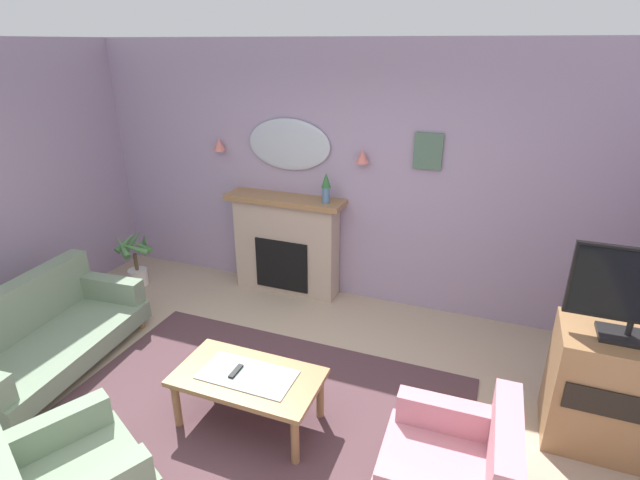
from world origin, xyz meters
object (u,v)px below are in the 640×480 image
(wall_sconce_right, at_px, (362,156))
(armchair_by_coffee_table, at_px, (459,464))
(potted_plant_small_fern, at_px, (135,258))
(framed_picture, at_px, (428,151))
(tv_remote, at_px, (236,372))
(floral_couch, at_px, (41,334))
(wall_sconce_left, at_px, (219,145))
(mantel_vase_right, at_px, (326,186))
(tv_cabinet, at_px, (610,390))
(fireplace, at_px, (286,246))
(tv_flatscreen, at_px, (640,293))
(coffee_table, at_px, (248,381))
(armchair_in_corner, at_px, (55,478))
(wall_mirror, at_px, (289,145))

(wall_sconce_right, height_order, armchair_by_coffee_table, wall_sconce_right)
(armchair_by_coffee_table, xyz_separation_m, potted_plant_small_fern, (-3.94, 1.67, 0.04))
(framed_picture, xyz_separation_m, tv_remote, (-0.96, -2.22, -1.30))
(floral_couch, xyz_separation_m, potted_plant_small_fern, (-0.29, 1.56, 0.03))
(tv_remote, distance_m, potted_plant_small_fern, 2.76)
(tv_remote, distance_m, armchair_by_coffee_table, 1.67)
(wall_sconce_left, height_order, armchair_by_coffee_table, wall_sconce_left)
(tv_remote, bearing_deg, mantel_vase_right, 91.20)
(framed_picture, bearing_deg, tv_remote, -113.29)
(wall_sconce_right, xyz_separation_m, tv_cabinet, (2.29, -1.38, -1.21))
(wall_sconce_left, bearing_deg, tv_remote, -57.24)
(fireplace, bearing_deg, floral_couch, -124.85)
(framed_picture, bearing_deg, wall_sconce_left, -178.54)
(fireplace, distance_m, armchair_by_coffee_table, 3.12)
(framed_picture, bearing_deg, tv_flatscreen, -41.84)
(mantel_vase_right, height_order, framed_picture, framed_picture)
(framed_picture, bearing_deg, coffee_table, -111.30)
(potted_plant_small_fern, bearing_deg, tv_cabinet, -8.91)
(tv_remote, distance_m, armchair_in_corner, 1.28)
(armchair_in_corner, bearing_deg, potted_plant_small_fern, 122.20)
(wall_sconce_right, distance_m, armchair_by_coffee_table, 2.99)
(wall_mirror, xyz_separation_m, wall_sconce_left, (-0.85, -0.05, -0.05))
(coffee_table, bearing_deg, framed_picture, 68.70)
(mantel_vase_right, xyz_separation_m, potted_plant_small_fern, (-2.24, -0.50, -0.99))
(tv_remote, bearing_deg, floral_couch, -179.41)
(fireplace, height_order, tv_flatscreen, tv_flatscreen)
(tv_remote, height_order, armchair_by_coffee_table, armchair_by_coffee_table)
(tv_cabinet, bearing_deg, framed_picture, 138.57)
(wall_mirror, height_order, framed_picture, wall_mirror)
(fireplace, bearing_deg, armchair_in_corner, -91.22)
(tv_flatscreen, bearing_deg, armchair_by_coffee_table, -136.51)
(potted_plant_small_fern, bearing_deg, fireplace, 16.84)
(fireplace, distance_m, wall_sconce_left, 1.38)
(potted_plant_small_fern, bearing_deg, wall_sconce_left, 34.72)
(wall_sconce_right, xyz_separation_m, tv_flatscreen, (2.29, -1.41, -0.41))
(coffee_table, relative_size, potted_plant_small_fern, 1.60)
(wall_sconce_left, distance_m, framed_picture, 2.35)
(coffee_table, bearing_deg, tv_cabinet, 17.14)
(floral_couch, height_order, tv_cabinet, tv_cabinet)
(coffee_table, xyz_separation_m, potted_plant_small_fern, (-2.38, 1.54, -0.04))
(coffee_table, relative_size, armchair_by_coffee_table, 1.31)
(framed_picture, relative_size, armchair_by_coffee_table, 0.43)
(framed_picture, distance_m, floral_couch, 3.98)
(wall_mirror, relative_size, tv_flatscreen, 1.14)
(wall_sconce_right, bearing_deg, tv_remote, -98.08)
(wall_sconce_right, relative_size, tv_flatscreen, 0.17)
(wall_mirror, bearing_deg, armchair_in_corner, -91.17)
(armchair_in_corner, bearing_deg, floral_couch, 141.71)
(mantel_vase_right, height_order, armchair_by_coffee_table, mantel_vase_right)
(fireplace, height_order, wall_sconce_left, wall_sconce_left)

